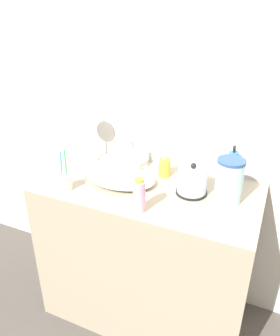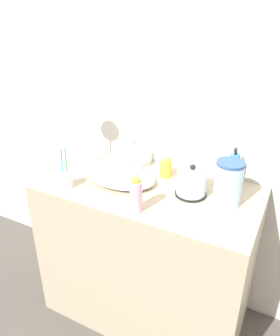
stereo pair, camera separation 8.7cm
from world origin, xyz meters
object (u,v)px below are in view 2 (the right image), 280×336
(toothbrush_cup, at_px, (66,179))
(lotion_bottle, at_px, (233,170))
(shampoo_bottle, at_px, (166,168))
(vanity_mirror, at_px, (92,128))
(faucet, at_px, (134,154))
(mouthwash_bottle, at_px, (136,196))
(electric_kettle, at_px, (191,183))
(water_pitcher, at_px, (228,183))

(toothbrush_cup, distance_m, lotion_bottle, 0.87)
(shampoo_bottle, relative_size, vanity_mirror, 0.41)
(faucet, distance_m, vanity_mirror, 0.32)
(shampoo_bottle, height_order, mouthwash_bottle, mouthwash_bottle)
(faucet, bearing_deg, lotion_bottle, 8.20)
(electric_kettle, xyz_separation_m, shampoo_bottle, (-0.19, 0.12, -0.01))
(toothbrush_cup, bearing_deg, lotion_bottle, 27.88)
(electric_kettle, distance_m, mouthwash_bottle, 0.31)
(faucet, xyz_separation_m, mouthwash_bottle, (0.20, -0.36, -0.02))
(faucet, relative_size, shampoo_bottle, 1.43)
(shampoo_bottle, bearing_deg, water_pitcher, -18.90)
(water_pitcher, bearing_deg, faucet, 169.42)
(mouthwash_bottle, bearing_deg, shampoo_bottle, 92.61)
(shampoo_bottle, relative_size, water_pitcher, 0.62)
(shampoo_bottle, distance_m, mouthwash_bottle, 0.38)
(toothbrush_cup, height_order, shampoo_bottle, toothbrush_cup)
(toothbrush_cup, xyz_separation_m, shampoo_bottle, (0.41, 0.35, 0.01))
(water_pitcher, bearing_deg, mouthwash_bottle, -144.40)
(faucet, height_order, water_pitcher, water_pitcher)
(faucet, relative_size, mouthwash_bottle, 1.15)
(mouthwash_bottle, height_order, vanity_mirror, vanity_mirror)
(vanity_mirror, xyz_separation_m, water_pitcher, (0.86, -0.14, -0.09))
(lotion_bottle, xyz_separation_m, water_pitcher, (0.02, -0.18, 0.02))
(vanity_mirror, bearing_deg, lotion_bottle, 3.04)
(mouthwash_bottle, relative_size, water_pitcher, 0.77)
(shampoo_bottle, bearing_deg, electric_kettle, -33.02)
(faucet, distance_m, toothbrush_cup, 0.40)
(lotion_bottle, bearing_deg, shampoo_bottle, -171.14)
(toothbrush_cup, bearing_deg, mouthwash_bottle, -3.72)
(lotion_bottle, height_order, shampoo_bottle, lotion_bottle)
(faucet, distance_m, shampoo_bottle, 0.19)
(faucet, distance_m, electric_kettle, 0.39)
(toothbrush_cup, distance_m, mouthwash_bottle, 0.43)
(toothbrush_cup, relative_size, lotion_bottle, 1.00)
(toothbrush_cup, xyz_separation_m, vanity_mirror, (-0.07, 0.36, 0.16))
(faucet, height_order, vanity_mirror, vanity_mirror)
(faucet, relative_size, electric_kettle, 1.16)
(shampoo_bottle, bearing_deg, vanity_mirror, 178.79)
(lotion_bottle, relative_size, mouthwash_bottle, 1.29)
(electric_kettle, relative_size, mouthwash_bottle, 0.99)
(electric_kettle, relative_size, shampoo_bottle, 1.23)
(electric_kettle, xyz_separation_m, lotion_bottle, (0.16, 0.18, 0.03))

